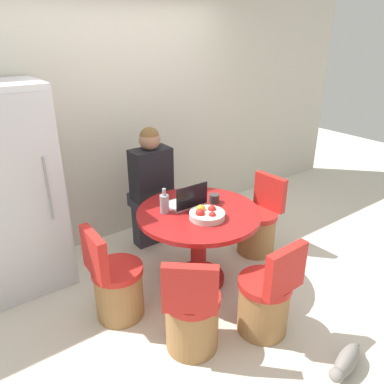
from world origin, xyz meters
TOP-DOWN VIEW (x-y plane):
  - ground_plane at (0.00, 0.00)m, footprint 12.00×12.00m
  - wall_back at (0.00, 1.44)m, footprint 7.00×0.06m
  - refrigerator at (-1.23, 1.07)m, footprint 0.74×0.66m
  - dining_table at (0.06, 0.13)m, footprint 1.09×1.09m
  - chair_near_left_corner at (-0.47, -0.49)m, footprint 0.48×0.48m
  - chair_near_camera at (0.09, -0.69)m, footprint 0.41×0.41m
  - chair_right_side at (0.88, 0.18)m, footprint 0.42×0.41m
  - chair_left_side at (-0.76, 0.15)m, footprint 0.41×0.41m
  - person_seated at (0.02, 0.90)m, footprint 0.40×0.37m
  - laptop at (0.05, 0.29)m, footprint 0.33×0.24m
  - fruit_bowl at (0.04, -0.00)m, footprint 0.30×0.30m
  - coffee_cup at (0.29, 0.20)m, footprint 0.09×0.09m
  - bottle at (-0.19, 0.30)m, footprint 0.08×0.08m
  - cat at (0.25, -1.30)m, footprint 0.46×0.19m

SIDE VIEW (x-z plane):
  - ground_plane at x=0.00m, z-range 0.00..0.00m
  - cat at x=0.25m, z-range 0.00..0.18m
  - chair_near_left_corner at x=-0.47m, z-range -0.13..0.70m
  - chair_near_camera at x=0.09m, z-range -0.13..0.70m
  - chair_right_side at x=0.88m, z-range -0.13..0.70m
  - chair_left_side at x=-0.76m, z-range -0.13..0.70m
  - dining_table at x=0.06m, z-range 0.17..0.90m
  - person_seated at x=0.02m, z-range 0.07..1.41m
  - fruit_bowl at x=0.04m, z-range 0.71..0.81m
  - coffee_cup at x=0.29m, z-range 0.73..0.80m
  - laptop at x=0.05m, z-range 0.66..0.88m
  - bottle at x=-0.19m, z-range 0.70..0.93m
  - refrigerator at x=-1.23m, z-range 0.00..1.82m
  - wall_back at x=0.00m, z-range 0.00..2.60m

